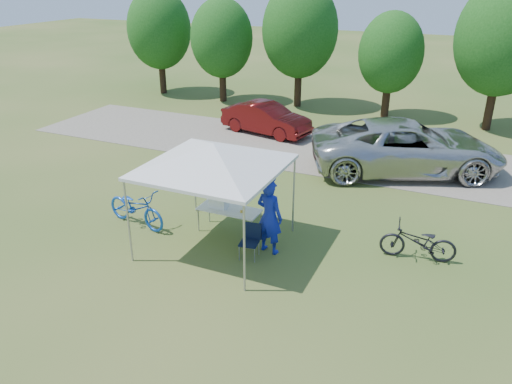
# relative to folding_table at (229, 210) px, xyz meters

# --- Properties ---
(ground) EXTENTS (100.00, 100.00, 0.00)m
(ground) POSITION_rel_folding_table_xyz_m (0.02, -0.77, -0.64)
(ground) COLOR #2D5119
(ground) RESTS_ON ground
(gravel_strip) EXTENTS (24.00, 5.00, 0.02)m
(gravel_strip) POSITION_rel_folding_table_xyz_m (0.02, 7.23, -0.63)
(gravel_strip) COLOR gray
(gravel_strip) RESTS_ON ground
(canopy) EXTENTS (4.53, 4.53, 3.00)m
(canopy) POSITION_rel_folding_table_xyz_m (0.02, -0.77, 2.01)
(canopy) COLOR #A5A5AA
(canopy) RESTS_ON ground
(treeline) EXTENTS (24.89, 4.28, 6.30)m
(treeline) POSITION_rel_folding_table_xyz_m (-0.27, 13.28, 2.90)
(treeline) COLOR #382314
(treeline) RESTS_ON ground
(folding_table) EXTENTS (1.66, 0.69, 0.68)m
(folding_table) POSITION_rel_folding_table_xyz_m (0.00, 0.00, 0.00)
(folding_table) COLOR white
(folding_table) RESTS_ON ground
(folding_chair) EXTENTS (0.49, 0.51, 0.85)m
(folding_chair) POSITION_rel_folding_table_xyz_m (1.03, -0.87, -0.14)
(folding_chair) COLOR black
(folding_chair) RESTS_ON ground
(cooler) EXTENTS (0.49, 0.33, 0.35)m
(cooler) POSITION_rel_folding_table_xyz_m (-0.30, 0.00, 0.22)
(cooler) COLOR white
(cooler) RESTS_ON folding_table
(ice_cream_cup) EXTENTS (0.07, 0.07, 0.05)m
(ice_cream_cup) POSITION_rel_folding_table_xyz_m (0.38, -0.05, 0.07)
(ice_cream_cup) COLOR gold
(ice_cream_cup) RESTS_ON folding_table
(cyclist) EXTENTS (0.78, 0.59, 1.92)m
(cyclist) POSITION_rel_folding_table_xyz_m (1.35, -0.49, 0.32)
(cyclist) COLOR #13219B
(cyclist) RESTS_ON ground
(bike_blue) EXTENTS (2.10, 1.06, 1.06)m
(bike_blue) POSITION_rel_folding_table_xyz_m (-2.50, -0.68, -0.11)
(bike_blue) COLOR #1349AE
(bike_blue) RESTS_ON ground
(bike_dark) EXTENTS (1.86, 0.89, 0.94)m
(bike_dark) POSITION_rel_folding_table_xyz_m (4.76, 0.63, -0.17)
(bike_dark) COLOR black
(bike_dark) RESTS_ON ground
(minivan) EXTENTS (7.07, 5.22, 1.79)m
(minivan) POSITION_rel_folding_table_xyz_m (3.54, 6.40, 0.28)
(minivan) COLOR beige
(minivan) RESTS_ON gravel_strip
(sedan) EXTENTS (4.13, 2.14, 1.30)m
(sedan) POSITION_rel_folding_table_xyz_m (-2.57, 8.49, 0.03)
(sedan) COLOR #520E0D
(sedan) RESTS_ON gravel_strip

